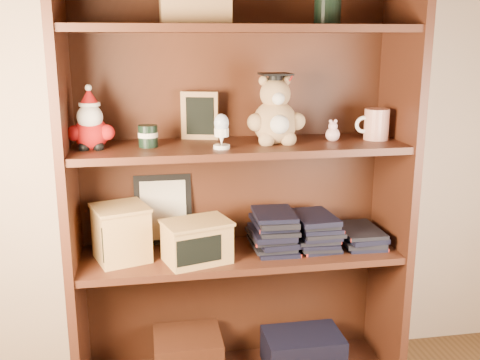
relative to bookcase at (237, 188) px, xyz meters
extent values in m
cube|color=#C8AF90|center=(0.01, 0.14, 0.47)|extent=(3.00, 0.04, 2.50)
cube|color=#452113|center=(-0.58, -0.05, 0.02)|extent=(0.03, 0.35, 1.60)
cube|color=#452113|center=(0.59, -0.05, 0.02)|extent=(0.03, 0.35, 1.60)
cube|color=#401E11|center=(0.00, 0.11, 0.02)|extent=(1.20, 0.02, 1.60)
cube|color=#452113|center=(0.00, -0.05, 0.56)|extent=(1.14, 0.33, 0.02)
cube|color=#401E11|center=(-0.20, -0.05, -0.64)|extent=(0.25, 0.22, 0.18)
cube|color=black|center=(0.25, -0.05, -0.66)|extent=(0.30, 0.20, 0.14)
cube|color=#9E7547|center=(-0.15, -0.05, 0.63)|extent=(0.22, 0.18, 0.12)
cylinder|color=black|center=(0.30, -0.05, 0.63)|extent=(0.09, 0.09, 0.11)
cube|color=#452113|center=(0.00, -0.05, -0.24)|extent=(1.14, 0.33, 0.02)
cube|color=#452113|center=(0.00, -0.05, 0.16)|extent=(1.14, 0.33, 0.02)
sphere|color=#A50F0F|center=(-0.50, -0.05, 0.22)|extent=(0.11, 0.11, 0.11)
sphere|color=#A50F0F|center=(-0.55, -0.07, 0.23)|extent=(0.05, 0.05, 0.05)
sphere|color=#A50F0F|center=(-0.45, -0.07, 0.23)|extent=(0.05, 0.05, 0.05)
sphere|color=black|center=(-0.52, -0.08, 0.18)|extent=(0.04, 0.04, 0.04)
sphere|color=black|center=(-0.47, -0.08, 0.18)|extent=(0.04, 0.04, 0.04)
sphere|color=white|center=(-0.50, -0.06, 0.28)|extent=(0.08, 0.08, 0.08)
sphere|color=#D8B293|center=(-0.50, -0.05, 0.30)|extent=(0.06, 0.06, 0.06)
cone|color=#A50F0F|center=(-0.50, -0.05, 0.34)|extent=(0.07, 0.07, 0.06)
sphere|color=white|center=(-0.50, -0.05, 0.37)|extent=(0.02, 0.02, 0.02)
cylinder|color=white|center=(-0.50, -0.05, 0.32)|extent=(0.07, 0.07, 0.01)
cylinder|color=black|center=(-0.31, -0.05, 0.21)|extent=(0.06, 0.06, 0.07)
cylinder|color=beige|center=(-0.31, -0.05, 0.21)|extent=(0.07, 0.07, 0.02)
cube|color=#9E7547|center=(-0.12, 0.06, 0.26)|extent=(0.13, 0.05, 0.17)
cube|color=black|center=(-0.12, 0.05, 0.26)|extent=(0.10, 0.03, 0.13)
cube|color=#9E7547|center=(-0.12, 0.09, 0.19)|extent=(0.07, 0.07, 0.01)
cylinder|color=white|center=(-0.07, -0.13, 0.18)|extent=(0.06, 0.06, 0.01)
cone|color=white|center=(-0.07, -0.13, 0.20)|extent=(0.02, 0.02, 0.04)
cylinder|color=white|center=(-0.07, -0.13, 0.23)|extent=(0.05, 0.05, 0.03)
ellipsoid|color=silver|center=(-0.07, -0.13, 0.26)|extent=(0.05, 0.05, 0.06)
sphere|color=tan|center=(0.13, -0.05, 0.24)|extent=(0.15, 0.15, 0.15)
sphere|color=white|center=(0.13, -0.12, 0.25)|extent=(0.07, 0.07, 0.07)
sphere|color=tan|center=(0.05, -0.07, 0.25)|extent=(0.06, 0.06, 0.06)
sphere|color=tan|center=(0.20, -0.07, 0.25)|extent=(0.06, 0.06, 0.06)
sphere|color=tan|center=(0.09, -0.09, 0.19)|extent=(0.06, 0.06, 0.06)
sphere|color=tan|center=(0.16, -0.09, 0.19)|extent=(0.06, 0.06, 0.06)
sphere|color=tan|center=(0.13, -0.05, 0.34)|extent=(0.11, 0.11, 0.11)
sphere|color=white|center=(0.13, -0.09, 0.33)|extent=(0.04, 0.04, 0.04)
sphere|color=tan|center=(0.09, -0.04, 0.39)|extent=(0.04, 0.04, 0.04)
sphere|color=tan|center=(0.16, -0.04, 0.39)|extent=(0.04, 0.04, 0.04)
cylinder|color=black|center=(0.13, -0.05, 0.40)|extent=(0.05, 0.05, 0.02)
cube|color=black|center=(0.13, -0.05, 0.41)|extent=(0.10, 0.10, 0.01)
cylinder|color=#A50F0F|center=(0.18, -0.07, 0.40)|extent=(0.00, 0.05, 0.03)
sphere|color=beige|center=(0.34, -0.05, 0.19)|extent=(0.05, 0.05, 0.05)
sphere|color=beige|center=(0.34, -0.05, 0.22)|extent=(0.03, 0.03, 0.03)
sphere|color=beige|center=(0.33, -0.05, 0.24)|extent=(0.01, 0.01, 0.01)
sphere|color=beige|center=(0.35, -0.05, 0.24)|extent=(0.01, 0.01, 0.01)
cylinder|color=silver|center=(0.50, -0.05, 0.23)|extent=(0.09, 0.09, 0.11)
torus|color=white|center=(0.45, -0.05, 0.23)|extent=(0.06, 0.01, 0.06)
cube|color=black|center=(-0.27, 0.09, -0.10)|extent=(0.21, 0.05, 0.26)
cube|color=beige|center=(-0.27, 0.08, -0.10)|extent=(0.17, 0.04, 0.22)
cube|color=tan|center=(-0.42, -0.05, -0.13)|extent=(0.21, 0.21, 0.19)
cube|color=black|center=(-0.42, -0.14, -0.13)|extent=(0.12, 0.04, 0.12)
cube|color=tan|center=(-0.42, -0.05, -0.04)|extent=(0.22, 0.22, 0.01)
cube|color=tan|center=(-0.16, -0.12, -0.16)|extent=(0.25, 0.20, 0.14)
cube|color=black|center=(-0.16, -0.19, -0.16)|extent=(0.16, 0.05, 0.09)
cube|color=tan|center=(-0.16, -0.12, -0.09)|extent=(0.26, 0.22, 0.01)
cube|color=black|center=(0.13, -0.05, -0.22)|extent=(0.14, 0.20, 0.02)
cube|color=black|center=(0.13, -0.05, -0.20)|extent=(0.14, 0.20, 0.02)
cube|color=black|center=(0.13, -0.05, -0.19)|extent=(0.14, 0.20, 0.02)
cube|color=black|center=(0.13, -0.05, -0.17)|extent=(0.14, 0.20, 0.02)
cube|color=black|center=(0.13, -0.05, -0.16)|extent=(0.14, 0.20, 0.02)
cube|color=black|center=(0.13, -0.05, -0.14)|extent=(0.14, 0.20, 0.02)
cube|color=black|center=(0.13, -0.05, -0.12)|extent=(0.14, 0.20, 0.02)
cube|color=black|center=(0.13, -0.05, -0.11)|extent=(0.14, 0.20, 0.02)
cube|color=black|center=(0.13, -0.05, -0.09)|extent=(0.14, 0.20, 0.02)
cube|color=black|center=(0.29, -0.05, -0.22)|extent=(0.14, 0.20, 0.02)
cube|color=black|center=(0.29, -0.05, -0.20)|extent=(0.14, 0.20, 0.02)
cube|color=black|center=(0.29, -0.05, -0.19)|extent=(0.14, 0.20, 0.02)
cube|color=black|center=(0.29, -0.05, -0.17)|extent=(0.14, 0.20, 0.02)
cube|color=black|center=(0.29, -0.05, -0.16)|extent=(0.14, 0.20, 0.02)
cube|color=black|center=(0.29, -0.05, -0.14)|extent=(0.14, 0.20, 0.02)
cube|color=black|center=(0.29, -0.05, -0.12)|extent=(0.14, 0.20, 0.02)
cube|color=black|center=(0.29, -0.05, -0.11)|extent=(0.14, 0.20, 0.02)
cube|color=black|center=(0.29, -0.05, -0.09)|extent=(0.14, 0.20, 0.02)
cube|color=black|center=(0.46, -0.05, -0.22)|extent=(0.14, 0.20, 0.02)
cube|color=black|center=(0.46, -0.05, -0.20)|extent=(0.14, 0.20, 0.02)
cube|color=black|center=(0.46, -0.05, -0.19)|extent=(0.14, 0.20, 0.02)
cube|color=black|center=(0.46, -0.05, -0.17)|extent=(0.14, 0.20, 0.02)
camera|label=1|loc=(-0.33, -1.94, 0.53)|focal=42.00mm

